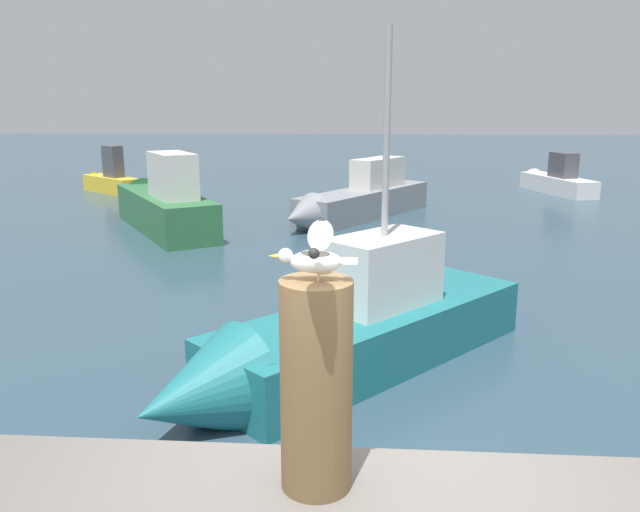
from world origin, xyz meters
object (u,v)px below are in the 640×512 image
Objects in this scene: seagull at (315,254)px; boat_teal at (337,337)px; mooring_post at (316,386)px; boat_grey at (357,200)px; boat_white at (553,180)px; boat_green at (161,203)px; boat_yellow at (108,179)px.

seagull is 0.14× the size of boat_teal.
boat_grey is at bearing 89.88° from mooring_post.
boat_white is 17.51m from boat_teal.
boat_green reaches higher than boat_yellow.
boat_green is (-11.73, -7.43, 0.21)m from boat_white.
seagull is at bearing -89.01° from boat_teal.
boat_teal reaches higher than boat_green.
boat_green is at bearing -58.28° from boat_yellow.
boat_teal is at bearing 91.03° from mooring_post.
seagull is at bearing -69.28° from boat_green.
boat_grey is (-6.81, -5.81, 0.10)m from boat_white.
boat_teal is at bearing -60.91° from boat_green.
seagull is 21.26m from boat_yellow.
seagull reaches higher than boat_white.
mooring_post is 13.88m from boat_green.
boat_green is at bearing 110.72° from seagull.
boat_teal reaches higher than seagull.
seagull is 0.24× the size of boat_yellow.
boat_white is 0.74× the size of boat_grey.
boat_grey reaches higher than boat_white.
boat_teal is at bearing -59.79° from boat_yellow.
boat_white is at bearing 71.43° from mooring_post.
mooring_post is 0.21× the size of boat_teal.
boat_grey is 1.93× the size of boat_yellow.
boat_teal is at bearing -90.59° from boat_grey.
mooring_post is 1.46× the size of seagull.
seagull is 4.72m from boat_teal.
seagull reaches higher than boat_green.
boat_green is 0.96× the size of boat_grey.
boat_teal is (8.72, -14.97, 0.02)m from boat_yellow.
boat_green is 1.86× the size of boat_yellow.
boat_yellow is (-15.64, -1.11, 0.03)m from boat_white.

